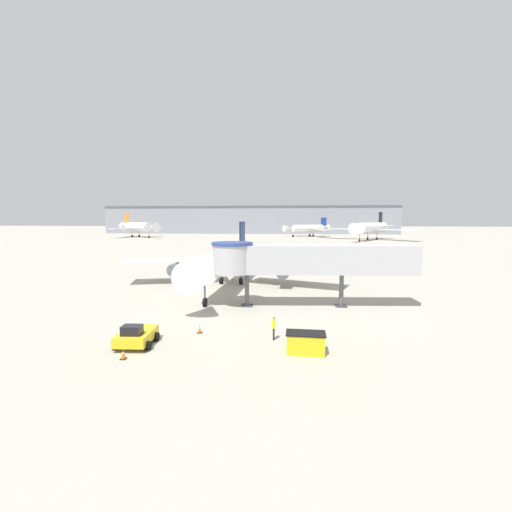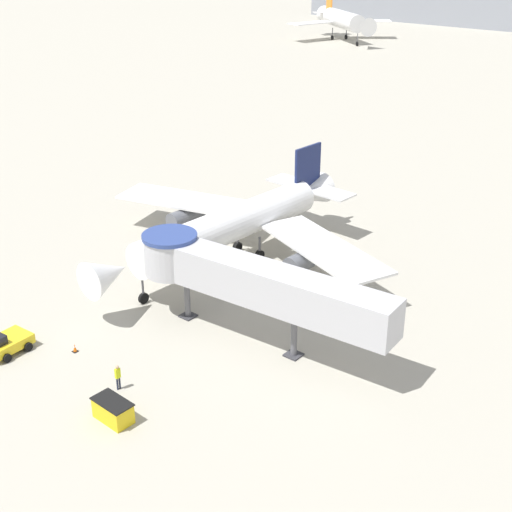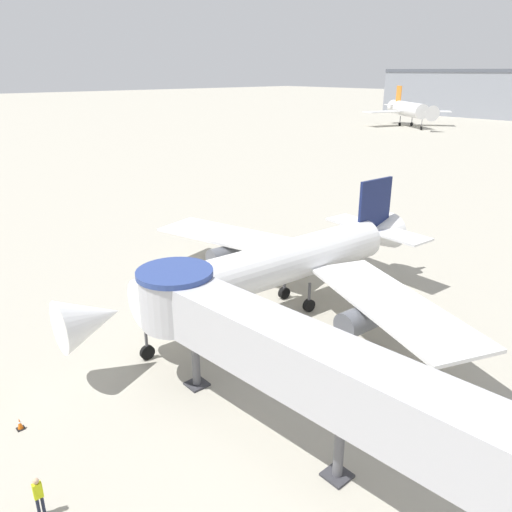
{
  "view_description": "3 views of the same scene",
  "coord_description": "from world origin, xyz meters",
  "px_view_note": "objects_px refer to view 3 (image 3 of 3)",
  "views": [
    {
      "loc": [
        8.06,
        -40.12,
        8.7
      ],
      "look_at": [
        4.65,
        -2.31,
        4.63
      ],
      "focal_mm": 24.0,
      "sensor_mm": 36.0,
      "label": 1
    },
    {
      "loc": [
        37.86,
        -39.83,
        27.03
      ],
      "look_at": [
        4.18,
        1.56,
        2.16
      ],
      "focal_mm": 50.0,
      "sensor_mm": 36.0,
      "label": 2
    },
    {
      "loc": [
        23.84,
        -19.51,
        16.33
      ],
      "look_at": [
        -1.04,
        2.34,
        4.0
      ],
      "focal_mm": 35.0,
      "sensor_mm": 36.0,
      "label": 3
    }
  ],
  "objects_px": {
    "main_airplane": "(280,265)",
    "jet_bridge": "(266,344)",
    "ground_crew_marshaller": "(38,494)",
    "traffic_cone_near_nose": "(20,424)",
    "background_jet_orange_tail": "(409,109)"
  },
  "relations": [
    {
      "from": "main_airplane",
      "to": "jet_bridge",
      "type": "relative_size",
      "value": 1.5
    },
    {
      "from": "traffic_cone_near_nose",
      "to": "ground_crew_marshaller",
      "type": "xyz_separation_m",
      "value": [
        5.74,
        -0.99,
        0.74
      ]
    },
    {
      "from": "traffic_cone_near_nose",
      "to": "main_airplane",
      "type": "bearing_deg",
      "value": 92.83
    },
    {
      "from": "main_airplane",
      "to": "jet_bridge",
      "type": "xyz_separation_m",
      "value": [
        8.8,
        -9.34,
        1.2
      ]
    },
    {
      "from": "main_airplane",
      "to": "background_jet_orange_tail",
      "type": "bearing_deg",
      "value": 122.11
    },
    {
      "from": "main_airplane",
      "to": "ground_crew_marshaller",
      "type": "height_order",
      "value": "main_airplane"
    },
    {
      "from": "ground_crew_marshaller",
      "to": "jet_bridge",
      "type": "bearing_deg",
      "value": -9.29
    },
    {
      "from": "background_jet_orange_tail",
      "to": "traffic_cone_near_nose",
      "type": "bearing_deg",
      "value": -119.42
    },
    {
      "from": "main_airplane",
      "to": "traffic_cone_near_nose",
      "type": "relative_size",
      "value": 49.95
    },
    {
      "from": "jet_bridge",
      "to": "background_jet_orange_tail",
      "type": "distance_m",
      "value": 146.95
    },
    {
      "from": "main_airplane",
      "to": "jet_bridge",
      "type": "distance_m",
      "value": 12.89
    },
    {
      "from": "traffic_cone_near_nose",
      "to": "background_jet_orange_tail",
      "type": "height_order",
      "value": "background_jet_orange_tail"
    },
    {
      "from": "ground_crew_marshaller",
      "to": "background_jet_orange_tail",
      "type": "bearing_deg",
      "value": 30.63
    },
    {
      "from": "jet_bridge",
      "to": "ground_crew_marshaller",
      "type": "distance_m",
      "value": 10.8
    },
    {
      "from": "jet_bridge",
      "to": "ground_crew_marshaller",
      "type": "height_order",
      "value": "jet_bridge"
    }
  ]
}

